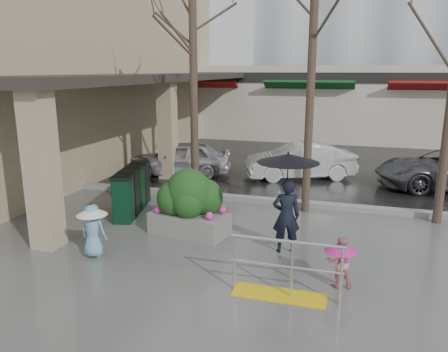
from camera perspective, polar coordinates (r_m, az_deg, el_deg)
The scene contains 18 objects.
ground at distance 9.11m, azimuth 0.28°, elevation -10.69°, with size 120.00×120.00×0.00m, color #51514F.
street_asphalt at distance 30.29m, azimuth 12.18°, elevation 6.23°, with size 120.00×36.00×0.01m, color black.
curb at distance 12.74m, azimuth 5.37°, elevation -3.21°, with size 120.00×0.30×0.15m, color gray.
near_building at distance 19.58m, azimuth -19.28°, elevation 13.63°, with size 6.00×18.00×8.00m, color tan.
canopy_slab at distance 17.49m, azimuth -7.63°, elevation 13.10°, with size 2.80×18.00×0.25m, color #2D2823.
pillar_front at distance 9.93m, azimuth -22.72°, elevation 0.93°, with size 0.55×0.55×3.50m, color tan.
pillar_back at distance 15.43m, azimuth -7.39°, elevation 6.07°, with size 0.55×0.55×3.50m, color tan.
storefront_row at distance 25.99m, azimuth 16.11°, elevation 9.28°, with size 34.00×6.74×4.00m.
handrail at distance 7.63m, azimuth 7.75°, elevation -12.79°, with size 1.90×0.50×1.03m.
tree_west at distance 12.43m, azimuth -4.12°, elevation 19.75°, with size 3.20×3.20×6.80m.
tree_midwest at distance 11.72m, azimuth 11.71°, elevation 20.63°, with size 3.20×3.20×7.00m.
woman at distance 9.07m, azimuth 8.24°, elevation -1.77°, with size 1.29×1.29×2.16m.
child_pink at distance 8.07m, azimuth 14.93°, elevation -10.25°, with size 0.57×0.57×0.94m.
child_blue at distance 9.36m, azimuth -16.76°, elevation -6.24°, with size 0.63×0.63×1.12m.
planter at distance 10.21m, azimuth -4.51°, elevation -3.52°, with size 1.94×1.23×1.57m.
news_boxes at distance 12.04m, azimuth -11.89°, elevation -1.82°, with size 0.95×2.21×1.21m.
car_a at distance 16.00m, azimuth -5.78°, elevation 2.31°, with size 1.49×3.70×1.26m, color #B6B6BB.
car_b at distance 15.71m, azimuth 9.89°, elevation 1.97°, with size 1.33×3.82×1.26m, color white.
Camera 1 is at (2.34, -7.97, 3.75)m, focal length 35.00 mm.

